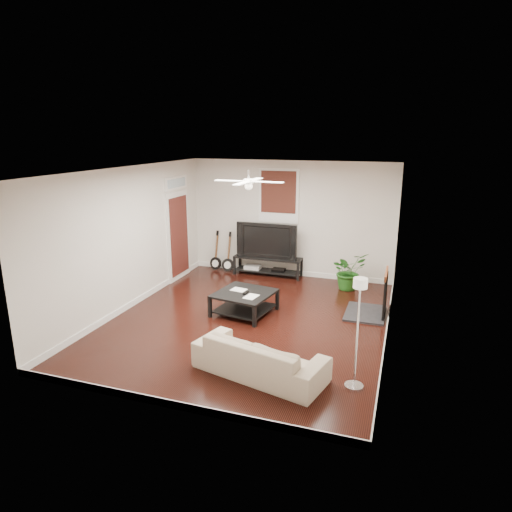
# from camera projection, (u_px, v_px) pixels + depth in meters

# --- Properties ---
(room) EXTENTS (5.01, 6.01, 2.81)m
(room) POSITION_uv_depth(u_px,v_px,m) (249.00, 248.00, 8.15)
(room) COLOR black
(room) RESTS_ON ground
(brick_accent) EXTENTS (0.02, 2.20, 2.80)m
(brick_accent) POSITION_uv_depth(u_px,v_px,m) (394.00, 246.00, 8.29)
(brick_accent) COLOR #A35B34
(brick_accent) RESTS_ON floor
(fireplace) EXTENTS (0.80, 1.10, 0.92)m
(fireplace) POSITION_uv_depth(u_px,v_px,m) (375.00, 293.00, 8.63)
(fireplace) COLOR black
(fireplace) RESTS_ON floor
(window_back) EXTENTS (1.00, 0.06, 1.30)m
(window_back) POSITION_uv_depth(u_px,v_px,m) (279.00, 196.00, 10.81)
(window_back) COLOR #39190F
(window_back) RESTS_ON wall_back
(door_left) EXTENTS (0.08, 1.00, 2.50)m
(door_left) POSITION_uv_depth(u_px,v_px,m) (178.00, 227.00, 10.68)
(door_left) COLOR white
(door_left) RESTS_ON wall_left
(tv_stand) EXTENTS (1.68, 0.45, 0.47)m
(tv_stand) POSITION_uv_depth(u_px,v_px,m) (268.00, 266.00, 11.15)
(tv_stand) COLOR black
(tv_stand) RESTS_ON floor
(tv) EXTENTS (1.50, 0.20, 0.87)m
(tv) POSITION_uv_depth(u_px,v_px,m) (268.00, 240.00, 10.99)
(tv) COLOR black
(tv) RESTS_ON tv_stand
(coffee_table) EXTENTS (1.18, 1.18, 0.43)m
(coffee_table) POSITION_uv_depth(u_px,v_px,m) (244.00, 303.00, 8.78)
(coffee_table) COLOR black
(coffee_table) RESTS_ON floor
(sofa) EXTENTS (2.08, 1.22, 0.57)m
(sofa) POSITION_uv_depth(u_px,v_px,m) (260.00, 356.00, 6.52)
(sofa) COLOR tan
(sofa) RESTS_ON floor
(floor_lamp) EXTENTS (0.32, 0.32, 1.60)m
(floor_lamp) POSITION_uv_depth(u_px,v_px,m) (357.00, 334.00, 6.06)
(floor_lamp) COLOR white
(floor_lamp) RESTS_ON floor
(potted_plant) EXTENTS (1.01, 1.01, 0.85)m
(potted_plant) POSITION_uv_depth(u_px,v_px,m) (348.00, 271.00, 10.11)
(potted_plant) COLOR #205E1B
(potted_plant) RESTS_ON floor
(guitar_left) EXTENTS (0.34, 0.26, 1.02)m
(guitar_left) POSITION_uv_depth(u_px,v_px,m) (215.00, 251.00, 11.48)
(guitar_left) COLOR black
(guitar_left) RESTS_ON floor
(guitar_right) EXTENTS (0.32, 0.23, 1.02)m
(guitar_right) POSITION_uv_depth(u_px,v_px,m) (228.00, 252.00, 11.34)
(guitar_right) COLOR black
(guitar_right) RESTS_ON floor
(ceiling_fan) EXTENTS (1.24, 1.24, 0.32)m
(ceiling_fan) POSITION_uv_depth(u_px,v_px,m) (249.00, 181.00, 7.83)
(ceiling_fan) COLOR white
(ceiling_fan) RESTS_ON ceiling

